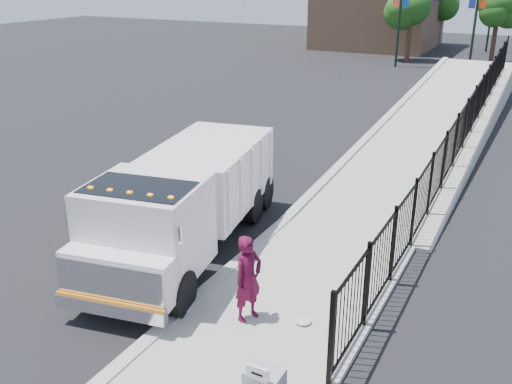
% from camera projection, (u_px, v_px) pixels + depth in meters
% --- Properties ---
extents(ground, '(120.00, 120.00, 0.00)m').
position_uv_depth(ground, '(214.00, 287.00, 13.09)').
color(ground, black).
rests_on(ground, ground).
extents(sidewalk, '(3.55, 12.00, 0.12)m').
position_uv_depth(sidewalk, '(246.00, 359.00, 10.59)').
color(sidewalk, '#9E998E').
rests_on(sidewalk, ground).
extents(curb, '(0.30, 12.00, 0.16)m').
position_uv_depth(curb, '(162.00, 330.00, 11.41)').
color(curb, '#ADAAA3').
rests_on(curb, ground).
extents(ramp, '(3.95, 24.06, 3.19)m').
position_uv_depth(ramp, '(441.00, 133.00, 25.41)').
color(ramp, '#9E998E').
rests_on(ramp, ground).
extents(iron_fence, '(0.10, 28.00, 1.80)m').
position_uv_depth(iron_fence, '(463.00, 140.00, 21.16)').
color(iron_fence, black).
rests_on(iron_fence, ground).
extents(truck, '(3.73, 7.99, 2.63)m').
position_uv_depth(truck, '(184.00, 199.00, 14.19)').
color(truck, black).
rests_on(truck, ground).
extents(worker, '(0.65, 0.78, 1.83)m').
position_uv_depth(worker, '(248.00, 279.00, 11.41)').
color(worker, '#4E0A24').
rests_on(worker, sidewalk).
extents(arrow_sign, '(0.35, 0.04, 0.22)m').
position_uv_depth(arrow_sign, '(258.00, 373.00, 8.07)').
color(arrow_sign, white).
rests_on(arrow_sign, utility_cabinet).
extents(debris, '(0.35, 0.35, 0.09)m').
position_uv_depth(debris, '(303.00, 321.00, 11.57)').
color(debris, silver).
rests_on(debris, sidewalk).
extents(light_pole_0, '(3.77, 0.22, 8.00)m').
position_uv_depth(light_pole_0, '(405.00, 5.00, 40.79)').
color(light_pole_0, black).
rests_on(light_pole_0, ground).
extents(light_pole_1, '(3.78, 0.22, 8.00)m').
position_uv_depth(light_pole_1, '(472.00, 7.00, 39.55)').
color(light_pole_1, black).
rests_on(light_pole_1, ground).
extents(tree_0, '(2.99, 2.99, 5.49)m').
position_uv_depth(tree_0, '(411.00, 9.00, 43.40)').
color(tree_0, '#382314').
rests_on(tree_0, ground).
extents(tree_1, '(2.30, 2.30, 5.15)m').
position_uv_depth(tree_1, '(498.00, 10.00, 42.64)').
color(tree_1, '#382314').
rests_on(tree_1, ground).
extents(tree_2, '(3.15, 3.15, 5.58)m').
position_uv_depth(tree_2, '(442.00, 2.00, 52.66)').
color(tree_2, '#382314').
rests_on(tree_2, ground).
extents(building, '(10.00, 10.00, 8.00)m').
position_uv_depth(building, '(380.00, 2.00, 51.85)').
color(building, '#8C664C').
rests_on(building, ground).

